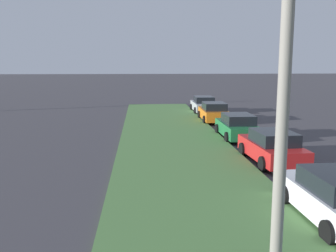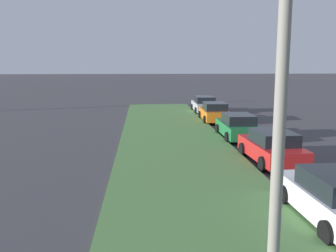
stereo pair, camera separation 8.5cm
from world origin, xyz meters
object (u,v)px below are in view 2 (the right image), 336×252
at_px(parked_car_white, 335,198).
at_px(parked_car_silver, 204,105).
at_px(parked_car_red, 272,147).
at_px(parked_car_green, 238,127).
at_px(streetlight, 298,67).
at_px(parked_car_orange, 214,112).

distance_m(parked_car_white, parked_car_silver, 23.83).
relative_size(parked_car_red, parked_car_green, 1.02).
height_order(parked_car_red, streetlight, streetlight).
xyz_separation_m(parked_car_white, parked_car_red, (6.44, -0.41, 0.00)).
bearing_deg(streetlight, parked_car_green, -10.40).
bearing_deg(parked_car_silver, parked_car_green, -179.35).
distance_m(parked_car_red, parked_car_orange, 12.11).
bearing_deg(parked_car_silver, parked_car_red, -178.95).
height_order(parked_car_red, parked_car_silver, same).
xyz_separation_m(parked_car_red, parked_car_orange, (12.11, 0.29, 0.00)).
bearing_deg(parked_car_white, parked_car_green, -2.61).
relative_size(parked_car_red, parked_car_orange, 1.01).
bearing_deg(parked_car_orange, parked_car_white, -179.48).
distance_m(parked_car_white, parked_car_red, 6.45).
height_order(parked_car_orange, parked_car_silver, same).
bearing_deg(parked_car_red, parked_car_green, -1.09).
bearing_deg(parked_car_red, parked_car_silver, -1.93).
distance_m(parked_car_white, parked_car_green, 12.00).
relative_size(parked_car_white, parked_car_silver, 1.01).
distance_m(parked_car_orange, parked_car_silver, 5.28).
xyz_separation_m(parked_car_white, parked_car_green, (12.00, -0.26, 0.00)).
distance_m(parked_car_red, parked_car_silver, 17.39).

